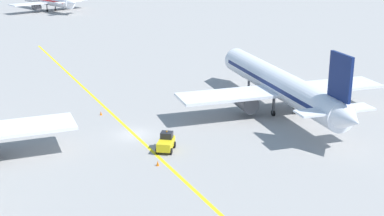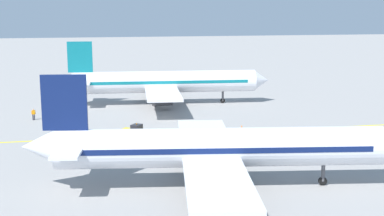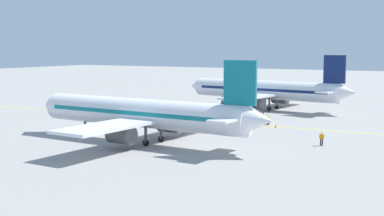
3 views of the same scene
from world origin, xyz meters
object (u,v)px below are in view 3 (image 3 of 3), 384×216
baggage_tug_white (260,118)px  traffic_cone_mid_apron (276,126)px  airplane_adjacent_stand (266,90)px  airplane_at_gate (144,114)px  traffic_cone_near_nose (169,118)px  ground_crew_worker (322,138)px

baggage_tug_white → traffic_cone_mid_apron: bearing=-123.9°
airplane_adjacent_stand → airplane_at_gate: bearing=179.9°
traffic_cone_mid_apron → airplane_adjacent_stand: bearing=25.0°
traffic_cone_near_nose → baggage_tug_white: bearing=-77.8°
airplane_adjacent_stand → traffic_cone_near_nose: airplane_adjacent_stand is taller
airplane_at_gate → baggage_tug_white: bearing=-16.0°
baggage_tug_white → ground_crew_worker: bearing=-135.1°
baggage_tug_white → ground_crew_worker: (-13.66, -13.62, 0.01)m
airplane_at_gate → baggage_tug_white: airplane_at_gate is taller
ground_crew_worker → traffic_cone_near_nose: (10.45, 28.41, -0.63)m
baggage_tug_white → traffic_cone_mid_apron: 4.26m
baggage_tug_white → ground_crew_worker: size_ratio=1.98×
traffic_cone_near_nose → traffic_cone_mid_apron: same height
airplane_at_gate → traffic_cone_near_nose: bearing=23.0°
ground_crew_worker → airplane_adjacent_stand: bearing=31.6°
traffic_cone_mid_apron → traffic_cone_near_nose: bearing=92.7°
airplane_at_gate → traffic_cone_near_nose: airplane_at_gate is taller
airplane_at_gate → baggage_tug_white: (22.70, -6.49, -2.81)m
baggage_tug_white → ground_crew_worker: baggage_tug_white is taller
airplane_at_gate → baggage_tug_white: 23.78m
baggage_tug_white → airplane_adjacent_stand: bearing=18.7°
traffic_cone_near_nose → ground_crew_worker: bearing=-110.2°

